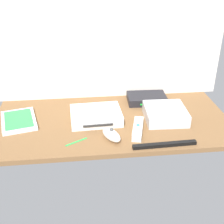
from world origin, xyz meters
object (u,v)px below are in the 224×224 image
remote_nunchuk (111,135)px  remote_wand (138,129)px  game_console (96,115)px  game_case (19,120)px  stylus_pen (76,141)px  mini_computer (165,113)px  network_router (147,98)px  sensor_bar (165,145)px

remote_nunchuk → remote_wand: bearing=-8.6°
game_console → game_case: (-32.36, 1.87, -1.44)cm
game_case → stylus_pen: 29.79cm
mini_computer → remote_wand: size_ratio=1.16×
game_case → network_router: 58.95cm
remote_wand → stylus_pen: remote_wand is taller
remote_wand → stylus_pen: 24.74cm
stylus_pen → sensor_bar: bearing=-11.1°
mini_computer → network_router: 17.82cm
game_case → stylus_pen: bearing=-49.8°
game_console → remote_nunchuk: (4.90, -15.42, -0.16)cm
network_router → stylus_pen: bearing=-135.2°
mini_computer → stylus_pen: bearing=-160.3°
game_console → mini_computer: size_ratio=1.23×
sensor_bar → stylus_pen: bearing=167.0°
game_case → sensor_bar: bearing=-36.4°
game_console → mini_computer: mini_computer is taller
game_console → remote_wand: 19.51cm
stylus_pen → network_router: bearing=42.6°
game_console → mini_computer: (29.35, -2.30, 0.44)cm
network_router → remote_nunchuk: (-20.20, -30.40, 0.34)cm
game_case → network_router: size_ratio=1.17×
game_case → network_router: (57.47, 13.11, 0.94)cm
network_router → remote_wand: bearing=-107.1°
remote_wand → network_router: bearing=85.4°
game_case → remote_wand: remote_wand is taller
mini_computer → stylus_pen: size_ratio=1.96×
game_case → remote_nunchuk: size_ratio=1.99×
mini_computer → stylus_pen: mini_computer is taller
network_router → stylus_pen: size_ratio=2.05×
network_router → sensor_bar: size_ratio=0.77×
remote_nunchuk → game_case: bearing=126.0°
game_case → sensor_bar: (56.17, -24.07, -0.06)cm
remote_wand → sensor_bar: bearing=-39.1°
stylus_pen → remote_wand: bearing=10.6°
game_console → remote_nunchuk: bearing=-74.8°
mini_computer → sensor_bar: 20.75cm
remote_nunchuk → sensor_bar: 20.13cm
stylus_pen → game_console: bearing=62.0°
mini_computer → sensor_bar: mini_computer is taller
mini_computer → remote_nunchuk: (-24.45, -13.12, -0.60)cm
remote_wand → sensor_bar: remote_wand is taller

